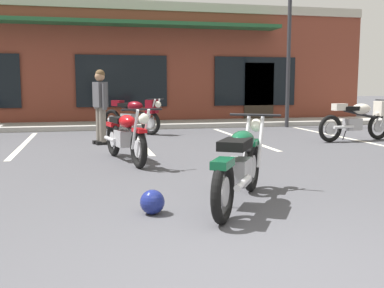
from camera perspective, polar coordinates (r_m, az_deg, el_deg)
ground_plane at (r=6.80m, az=-2.53°, el=-4.03°), size 80.00×80.00×0.00m
sidewalk_kerb at (r=14.63m, az=-8.26°, el=2.34°), size 22.00×1.80×0.14m
brick_storefront_building at (r=18.56m, az=-9.44°, el=9.47°), size 17.55×6.93×4.08m
painted_stall_lines at (r=11.07m, az=-6.67°, el=0.39°), size 10.48×4.80×0.01m
motorcycle_foreground_classic at (r=5.16m, az=5.97°, el=-2.53°), size 1.34×1.87×0.98m
motorcycle_red_sportbike at (r=8.07m, az=-8.29°, el=1.04°), size 0.86×2.08×0.98m
motorcycle_black_cruiser at (r=11.73m, az=20.04°, el=2.96°), size 2.10×0.73×0.98m
motorcycle_silver_naked at (r=12.71m, az=-7.25°, el=3.67°), size 1.58×1.71×0.98m
person_in_shorts_foreground at (r=10.54m, az=-11.30°, el=5.12°), size 0.37×0.60×1.68m
helmet_on_pavement at (r=4.85m, az=-4.95°, el=-7.18°), size 0.26×0.26×0.26m
parking_lot_lamp_post at (r=14.83m, az=12.19°, el=15.20°), size 0.24×0.76×5.29m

